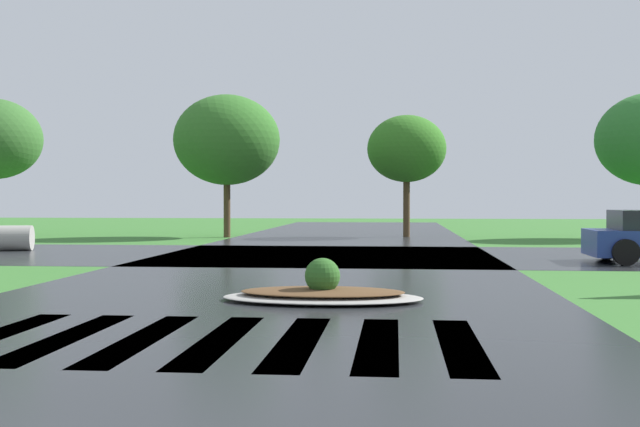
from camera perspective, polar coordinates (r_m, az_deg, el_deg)
The scene contains 6 objects.
asphalt_roadway at distance 13.16m, azimuth -3.20°, elevation -5.92°, with size 9.41×80.00×0.01m, color #232628.
asphalt_cross_road at distance 22.15m, azimuth 0.39°, elevation -3.06°, with size 90.00×8.47×0.01m, color #232628.
crosswalk_stripes at distance 9.05m, azimuth -7.34°, elevation -9.14°, with size 5.85×3.38×0.01m.
median_island at distance 12.27m, azimuth 0.18°, elevation -5.79°, with size 3.16×1.65×0.68m.
drainage_pipe_stack at distance 25.98m, azimuth -22.18°, elevation -1.68°, with size 1.88×1.17×0.78m.
background_treeline at distance 32.83m, azimuth -2.14°, elevation 5.03°, with size 46.00×6.08×5.91m.
Camera 1 is at (1.99, -2.90, 1.61)m, focal length 43.78 mm.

